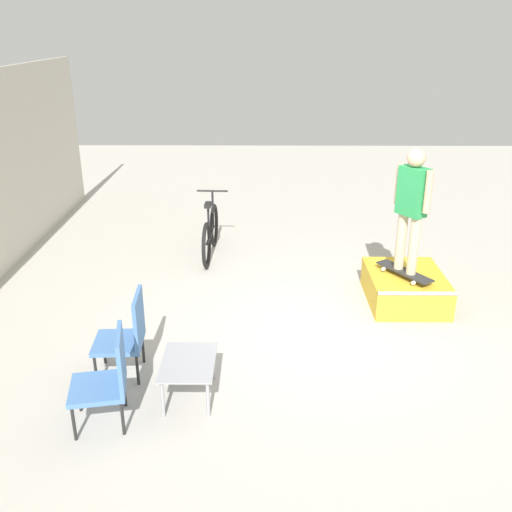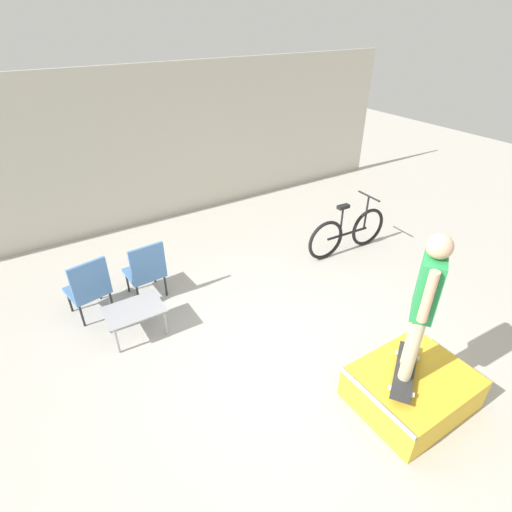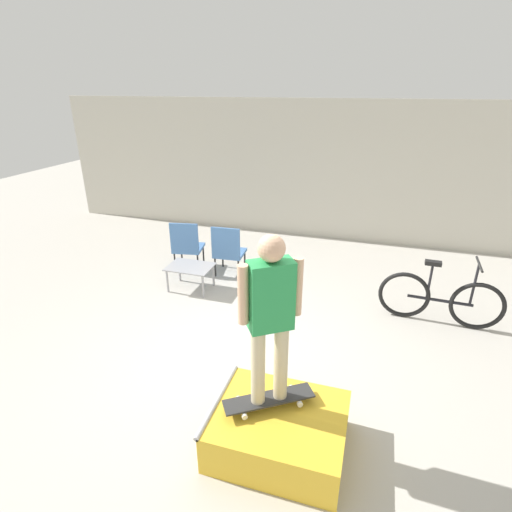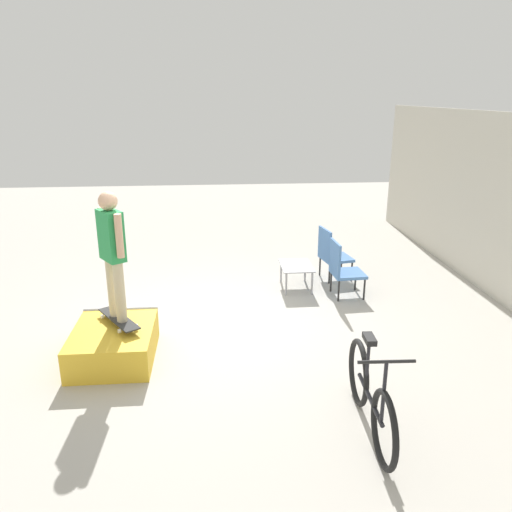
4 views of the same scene
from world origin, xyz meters
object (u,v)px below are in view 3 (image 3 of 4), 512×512
Objects in this scene: skate_ramp_box at (279,430)px; person_skater at (270,310)px; coffee_table at (190,269)px; bicycle at (440,299)px; patio_chair_right at (228,249)px; skateboard_on_ramp at (269,399)px; patio_chair_left at (187,244)px.

person_skater reaches higher than skate_ramp_box.
coffee_table is 3.93m from bicycle.
skate_ramp_box is 3.31m from bicycle.
bicycle is at bearing 59.19° from skate_ramp_box.
person_skater reaches higher than coffee_table.
bicycle is (3.51, -0.60, -0.12)m from patio_chair_right.
skate_ramp_box is at bearing 114.32° from patio_chair_right.
coffee_table is at bearing 129.29° from skate_ramp_box.
skateboard_on_ramp is 0.51× the size of person_skater.
person_skater reaches higher than skateboard_on_ramp.
coffee_table is 0.84m from patio_chair_right.
skateboard_on_ramp is at bearing 151.09° from skate_ramp_box.
patio_chair_left is at bearing -3.57° from patio_chair_right.
patio_chair_left is (-2.52, 3.38, 0.01)m from skateboard_on_ramp.
person_skater is 0.96× the size of bicycle.
patio_chair_left is 0.82m from patio_chair_right.
skateboard_on_ramp is 0.87× the size of patio_chair_right.
patio_chair_left is at bearing 127.44° from skate_ramp_box.
skate_ramp_box is 1.51× the size of skateboard_on_ramp.
skate_ramp_box is at bearing -118.30° from bicycle.
skateboard_on_ramp is 1.11× the size of coffee_table.
skateboard_on_ramp is at bearing -120.63° from bicycle.
person_skater is (-0.12, 0.07, 1.27)m from skate_ramp_box.
patio_chair_right is at bearing 172.74° from bicycle.
person_skater is 1.71× the size of patio_chair_left.
patio_chair_left is at bearing 92.42° from person_skater.
patio_chair_left is at bearing 174.56° from bicycle.
patio_chair_right is (0.42, 0.71, 0.14)m from coffee_table.
coffee_table is 0.78× the size of patio_chair_right.
coffee_table is 0.78× the size of patio_chair_left.
person_skater is at bearing 116.05° from patio_chair_left.
patio_chair_left is 0.56× the size of bicycle.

